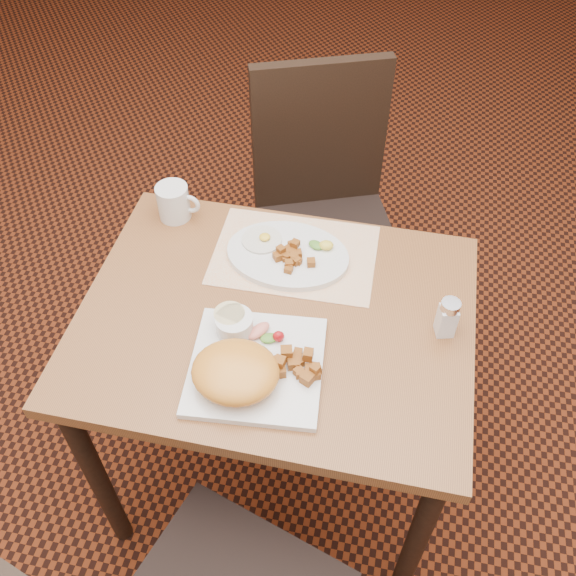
% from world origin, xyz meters
% --- Properties ---
extents(ground, '(8.00, 8.00, 0.00)m').
position_xyz_m(ground, '(0.00, 0.00, 0.00)').
color(ground, black).
rests_on(ground, ground).
extents(table, '(0.90, 0.70, 0.75)m').
position_xyz_m(table, '(0.00, 0.00, 0.64)').
color(table, brown).
rests_on(table, ground).
extents(chair_far, '(0.55, 0.55, 0.97)m').
position_xyz_m(chair_far, '(0.01, 0.65, 0.54)').
color(chair_far, black).
rests_on(chair_far, ground).
extents(placemat, '(0.41, 0.29, 0.00)m').
position_xyz_m(placemat, '(0.00, 0.20, 0.75)').
color(placemat, white).
rests_on(placemat, table).
extents(plate_square, '(0.30, 0.30, 0.02)m').
position_xyz_m(plate_square, '(-0.01, -0.15, 0.76)').
color(plate_square, silver).
rests_on(plate_square, table).
extents(plate_oval, '(0.32, 0.24, 0.02)m').
position_xyz_m(plate_oval, '(-0.01, 0.18, 0.76)').
color(plate_oval, silver).
rests_on(plate_oval, placemat).
extents(hollandaise_mound, '(0.19, 0.16, 0.07)m').
position_xyz_m(hollandaise_mound, '(-0.04, -0.20, 0.80)').
color(hollandaise_mound, orange).
rests_on(hollandaise_mound, plate_square).
extents(ramekin, '(0.09, 0.09, 0.05)m').
position_xyz_m(ramekin, '(-0.07, -0.08, 0.79)').
color(ramekin, silver).
rests_on(ramekin, plate_square).
extents(garnish_sq, '(0.09, 0.07, 0.03)m').
position_xyz_m(garnish_sq, '(-0.00, -0.08, 0.78)').
color(garnish_sq, '#387223').
rests_on(garnish_sq, plate_square).
extents(fried_egg, '(0.10, 0.10, 0.02)m').
position_xyz_m(fried_egg, '(-0.08, 0.21, 0.77)').
color(fried_egg, white).
rests_on(fried_egg, plate_oval).
extents(garnish_ov, '(0.07, 0.04, 0.02)m').
position_xyz_m(garnish_ov, '(0.07, 0.22, 0.78)').
color(garnish_ov, '#387223').
rests_on(garnish_ov, plate_oval).
extents(salt_shaker, '(0.05, 0.05, 0.10)m').
position_xyz_m(salt_shaker, '(0.38, 0.03, 0.80)').
color(salt_shaker, white).
rests_on(salt_shaker, table).
extents(coffee_mug, '(0.11, 0.08, 0.09)m').
position_xyz_m(coffee_mug, '(-0.33, 0.28, 0.80)').
color(coffee_mug, silver).
rests_on(coffee_mug, table).
extents(home_fries_sq, '(0.11, 0.09, 0.04)m').
position_xyz_m(home_fries_sq, '(0.08, -0.15, 0.78)').
color(home_fries_sq, '#9E5619').
rests_on(home_fries_sq, plate_square).
extents(home_fries_ov, '(0.11, 0.10, 0.03)m').
position_xyz_m(home_fries_ov, '(0.00, 0.17, 0.78)').
color(home_fries_ov, '#9E5619').
rests_on(home_fries_ov, plate_oval).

